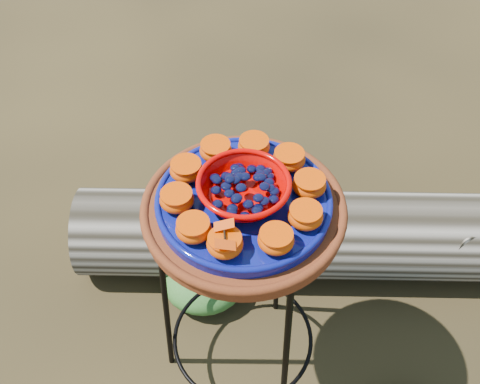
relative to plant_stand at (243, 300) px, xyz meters
The scene contains 20 objects.
ground 0.35m from the plant_stand, ahead, with size 60.00×60.00×0.00m, color black.
plant_stand is the anchor object (origin of this frame).
terracotta_saucer 0.37m from the plant_stand, ahead, with size 0.44×0.44×0.04m, color #4D1A10.
cobalt_plate 0.40m from the plant_stand, ahead, with size 0.38×0.38×0.03m, color #04155C.
red_bowl 0.44m from the plant_stand, ahead, with size 0.19×0.19×0.05m, color #C40200, non-canonical shape.
glass_gems 0.48m from the plant_stand, ahead, with size 0.15×0.15×0.03m, color black, non-canonical shape.
orange_half_0 0.45m from the plant_stand, 75.54° to the right, with size 0.07×0.07×0.04m, color #A82700.
orange_half_1 0.45m from the plant_stand, 33.71° to the right, with size 0.07×0.07×0.04m, color #A82700.
orange_half_2 0.45m from the plant_stand, ahead, with size 0.07×0.07×0.04m, color #A82700.
orange_half_3 0.45m from the plant_stand, 38.29° to the left, with size 0.07×0.07×0.04m, color #A82700.
orange_half_4 0.45m from the plant_stand, 74.29° to the left, with size 0.07×0.07×0.04m, color #A82700.
orange_half_5 0.45m from the plant_stand, 110.29° to the left, with size 0.07×0.07×0.04m, color #A82700.
orange_half_6 0.45m from the plant_stand, 146.29° to the left, with size 0.07×0.07×0.04m, color #A82700.
orange_half_7 0.45m from the plant_stand, behind, with size 0.07×0.07×0.04m, color #A82700.
orange_half_8 0.45m from the plant_stand, 141.71° to the right, with size 0.07×0.07×0.04m, color #A82700.
orange_half_9 0.45m from the plant_stand, 105.71° to the right, with size 0.07×0.07×0.04m, color #A82700.
butterfly 0.48m from the plant_stand, 75.54° to the right, with size 0.09×0.06×0.02m, color #D63D07, non-canonical shape.
driftwood_log 0.49m from the plant_stand, 87.58° to the left, with size 1.57×0.41×0.29m, color black, non-canonical shape.
foliage_left 0.41m from the plant_stand, 145.57° to the left, with size 0.28×0.28×0.14m, color #2A561F.
foliage_back 0.67m from the plant_stand, 106.59° to the left, with size 0.32×0.32×0.16m, color #2A561F.
Camera 1 is at (0.42, -0.75, 1.73)m, focal length 45.00 mm.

